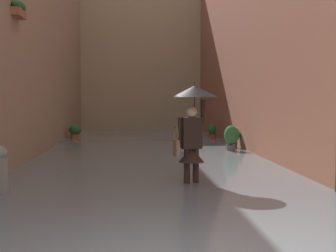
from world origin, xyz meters
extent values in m
plane|color=#605B56|center=(0.00, -10.06, 0.00)|extent=(60.00, 60.00, 0.00)
cube|color=slate|center=(0.00, -10.06, 0.07)|extent=(7.09, 26.11, 0.14)
cube|color=#9E563D|center=(3.04, -6.88, 3.73)|extent=(0.20, 0.70, 0.18)
ellipsoid|color=#23602D|center=(3.04, -6.88, 3.89)|extent=(0.28, 0.76, 0.24)
cube|color=tan|center=(0.00, -21.01, 4.00)|extent=(9.89, 1.80, 8.01)
cube|color=black|center=(-0.60, -4.73, 0.05)|extent=(0.15, 0.25, 0.10)
cylinder|color=black|center=(-0.60, -4.73, 0.45)|extent=(0.14, 0.14, 0.70)
cube|color=black|center=(-0.78, -4.76, 0.05)|extent=(0.15, 0.25, 0.10)
cylinder|color=black|center=(-0.78, -4.76, 0.45)|extent=(0.14, 0.14, 0.70)
cube|color=black|center=(-0.69, -4.74, 1.11)|extent=(0.41, 0.28, 0.60)
cone|color=black|center=(-0.69, -4.74, 0.68)|extent=(0.58, 0.58, 0.28)
sphere|color=#DBB293|center=(-0.69, -4.74, 1.51)|extent=(0.22, 0.22, 0.22)
cylinder|color=black|center=(-0.92, -4.78, 1.53)|extent=(0.10, 0.10, 0.44)
cylinder|color=black|center=(-0.46, -4.70, 1.17)|extent=(0.10, 0.10, 0.48)
cylinder|color=black|center=(-0.75, -4.75, 1.66)|extent=(0.02, 0.02, 0.50)
cone|color=black|center=(-0.75, -4.75, 1.91)|extent=(0.89, 0.89, 0.22)
cylinder|color=black|center=(-0.75, -4.75, 2.05)|extent=(0.01, 0.01, 0.08)
cube|color=#8C6B4C|center=(-0.39, -4.67, 0.82)|extent=(0.11, 0.29, 0.32)
torus|color=#8C6B4C|center=(-0.39, -4.67, 1.10)|extent=(0.07, 0.30, 0.30)
cylinder|color=#9E563D|center=(2.77, -14.65, 0.16)|extent=(0.40, 0.40, 0.32)
torus|color=brown|center=(2.77, -14.65, 0.32)|extent=(0.43, 0.43, 0.04)
ellipsoid|color=#23602D|center=(2.77, -14.65, 0.53)|extent=(0.51, 0.51, 0.41)
cylinder|color=#66605B|center=(-2.64, -10.11, 0.15)|extent=(0.28, 0.28, 0.31)
torus|color=#56524E|center=(-2.64, -10.11, 0.31)|extent=(0.32, 0.32, 0.04)
ellipsoid|color=#2D7033|center=(-2.64, -10.11, 0.62)|extent=(0.43, 0.43, 0.62)
cylinder|color=#66605B|center=(-2.87, -11.03, 0.15)|extent=(0.34, 0.34, 0.31)
torus|color=#56524E|center=(-2.87, -11.03, 0.31)|extent=(0.37, 0.37, 0.04)
ellipsoid|color=#428947|center=(-2.87, -11.03, 0.57)|extent=(0.53, 0.53, 0.53)
cylinder|color=brown|center=(-2.79, -14.43, 0.16)|extent=(0.28, 0.28, 0.33)
torus|color=brown|center=(-2.79, -14.43, 0.33)|extent=(0.32, 0.32, 0.04)
ellipsoid|color=#23602D|center=(-2.79, -14.43, 0.52)|extent=(0.33, 0.33, 0.40)
cylinder|color=gray|center=(2.74, -4.06, 0.38)|extent=(0.30, 0.30, 0.76)
camera|label=1|loc=(0.43, 3.95, 1.77)|focal=48.70mm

